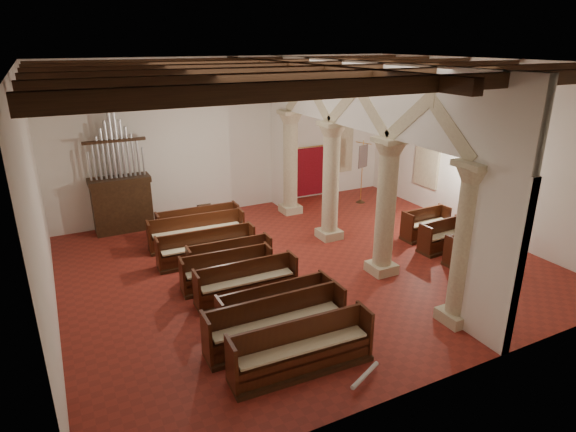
# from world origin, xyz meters

# --- Properties ---
(floor) EXTENTS (14.00, 14.00, 0.00)m
(floor) POSITION_xyz_m (0.00, 0.00, 0.00)
(floor) COLOR maroon
(floor) RESTS_ON ground
(ceiling) EXTENTS (14.00, 14.00, 0.00)m
(ceiling) POSITION_xyz_m (0.00, 0.00, 6.00)
(ceiling) COLOR black
(ceiling) RESTS_ON wall_back
(wall_back) EXTENTS (14.00, 0.02, 6.00)m
(wall_back) POSITION_xyz_m (0.00, 6.00, 3.00)
(wall_back) COLOR white
(wall_back) RESTS_ON floor
(wall_front) EXTENTS (14.00, 0.02, 6.00)m
(wall_front) POSITION_xyz_m (0.00, -6.00, 3.00)
(wall_front) COLOR white
(wall_front) RESTS_ON floor
(wall_left) EXTENTS (0.02, 12.00, 6.00)m
(wall_left) POSITION_xyz_m (-7.00, 0.00, 3.00)
(wall_left) COLOR white
(wall_left) RESTS_ON floor
(wall_right) EXTENTS (0.02, 12.00, 6.00)m
(wall_right) POSITION_xyz_m (7.00, 0.00, 3.00)
(wall_right) COLOR white
(wall_right) RESTS_ON floor
(ceiling_beams) EXTENTS (13.80, 11.80, 0.30)m
(ceiling_beams) POSITION_xyz_m (0.00, 0.00, 5.82)
(ceiling_beams) COLOR #3E2613
(ceiling_beams) RESTS_ON wall_back
(arcade) EXTENTS (0.90, 11.90, 6.00)m
(arcade) POSITION_xyz_m (1.80, 0.00, 3.56)
(arcade) COLOR beige
(arcade) RESTS_ON floor
(window_right_a) EXTENTS (0.03, 1.00, 2.20)m
(window_right_a) POSITION_xyz_m (6.98, -1.50, 2.20)
(window_right_a) COLOR #39815E
(window_right_a) RESTS_ON wall_right
(window_right_b) EXTENTS (0.03, 1.00, 2.20)m
(window_right_b) POSITION_xyz_m (6.98, 2.50, 2.20)
(window_right_b) COLOR #39815E
(window_right_b) RESTS_ON wall_right
(window_back) EXTENTS (1.00, 0.03, 2.20)m
(window_back) POSITION_xyz_m (5.00, 5.98, 2.20)
(window_back) COLOR #39815E
(window_back) RESTS_ON wall_back
(pipe_organ) EXTENTS (2.10, 0.85, 4.40)m
(pipe_organ) POSITION_xyz_m (-4.50, 5.50, 1.37)
(pipe_organ) COLOR #3E2613
(pipe_organ) RESTS_ON floor
(lectern) EXTENTS (0.46, 0.47, 1.09)m
(lectern) POSITION_xyz_m (-1.90, 4.14, 0.45)
(lectern) COLOR #362511
(lectern) RESTS_ON floor
(dossal_curtain) EXTENTS (1.80, 0.07, 2.17)m
(dossal_curtain) POSITION_xyz_m (3.50, 5.92, 1.17)
(dossal_curtain) COLOR maroon
(dossal_curtain) RESTS_ON floor
(processional_banner) EXTENTS (0.59, 0.75, 2.68)m
(processional_banner) POSITION_xyz_m (5.05, 4.25, 0.84)
(processional_banner) COLOR #3E2613
(processional_banner) RESTS_ON floor
(hymnal_box_a) EXTENTS (0.33, 0.28, 0.30)m
(hymnal_box_a) POSITION_xyz_m (-1.42, -4.42, 0.25)
(hymnal_box_a) COLOR navy
(hymnal_box_a) RESTS_ON floor
(hymnal_box_b) EXTENTS (0.34, 0.31, 0.28)m
(hymnal_box_b) POSITION_xyz_m (-1.22, -3.03, 0.24)
(hymnal_box_b) COLOR navy
(hymnal_box_b) RESTS_ON floor
(hymnal_box_c) EXTENTS (0.35, 0.31, 0.30)m
(hymnal_box_c) POSITION_xyz_m (-1.22, -0.01, 0.25)
(hymnal_box_c) COLOR navy
(hymnal_box_c) RESTS_ON floor
(tube_heater_a) EXTENTS (0.93, 0.50, 0.10)m
(tube_heater_a) POSITION_xyz_m (-1.52, -5.34, 0.16)
(tube_heater_a) COLOR silver
(tube_heater_a) RESTS_ON floor
(tube_heater_b) EXTENTS (0.89, 0.46, 0.09)m
(tube_heater_b) POSITION_xyz_m (-1.44, -3.07, 0.16)
(tube_heater_b) COLOR silver
(tube_heater_b) RESTS_ON floor
(nave_pew_0) EXTENTS (3.15, 0.87, 1.13)m
(nave_pew_0) POSITION_xyz_m (-2.49, -4.43, 0.37)
(nave_pew_0) COLOR #3E2613
(nave_pew_0) RESTS_ON floor
(nave_pew_1) EXTENTS (3.34, 0.80, 1.13)m
(nave_pew_1) POSITION_xyz_m (-2.55, -3.33, 0.37)
(nave_pew_1) COLOR #3E2613
(nave_pew_1) RESTS_ON floor
(nave_pew_2) EXTENTS (2.90, 0.67, 0.98)m
(nave_pew_2) POSITION_xyz_m (-2.19, -2.50, 0.32)
(nave_pew_2) COLOR #3E2613
(nave_pew_2) RESTS_ON floor
(nave_pew_3) EXTENTS (2.80, 0.74, 1.04)m
(nave_pew_3) POSITION_xyz_m (-2.38, -1.13, 0.34)
(nave_pew_3) COLOR #3E2613
(nave_pew_3) RESTS_ON floor
(nave_pew_4) EXTENTS (2.60, 0.83, 1.02)m
(nave_pew_4) POSITION_xyz_m (-2.61, -0.22, 0.34)
(nave_pew_4) COLOR #3E2613
(nave_pew_4) RESTS_ON floor
(nave_pew_5) EXTENTS (2.53, 0.75, 1.00)m
(nave_pew_5) POSITION_xyz_m (-2.24, 0.52, 0.33)
(nave_pew_5) COLOR #3E2613
(nave_pew_5) RESTS_ON floor
(nave_pew_6) EXTENTS (3.08, 0.78, 1.02)m
(nave_pew_6) POSITION_xyz_m (-2.63, 1.57, 0.33)
(nave_pew_6) COLOR #3E2613
(nave_pew_6) RESTS_ON floor
(nave_pew_7) EXTENTS (3.24, 0.87, 1.06)m
(nave_pew_7) POSITION_xyz_m (-2.53, 2.95, 0.35)
(nave_pew_7) COLOR #3E2613
(nave_pew_7) RESTS_ON floor
(nave_pew_8) EXTENTS (2.87, 0.77, 1.08)m
(nave_pew_8) POSITION_xyz_m (-2.27, 3.60, 0.36)
(nave_pew_8) COLOR #3E2613
(nave_pew_8) RESTS_ON floor
(aisle_pew_0) EXTENTS (1.76, 0.73, 1.00)m
(aisle_pew_0) POSITION_xyz_m (4.68, -2.18, 0.34)
(aisle_pew_0) COLOR #3E2613
(aisle_pew_0) RESTS_ON floor
(aisle_pew_1) EXTENTS (1.73, 0.76, 1.01)m
(aisle_pew_1) POSITION_xyz_m (4.60, -1.08, 0.34)
(aisle_pew_1) COLOR #3E2613
(aisle_pew_1) RESTS_ON floor
(aisle_pew_2) EXTENTS (1.80, 0.75, 1.04)m
(aisle_pew_2) POSITION_xyz_m (4.83, 0.01, 0.35)
(aisle_pew_2) COLOR #3E2613
(aisle_pew_2) RESTS_ON floor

